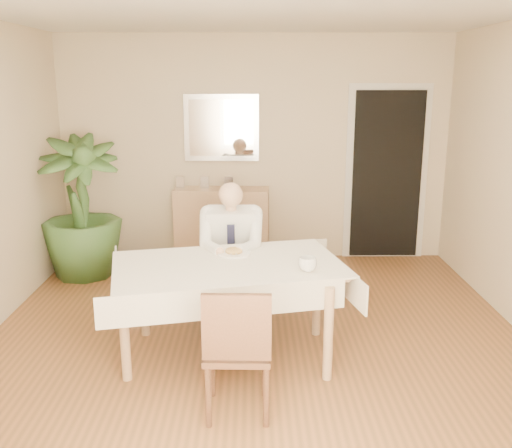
{
  "coord_description": "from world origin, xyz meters",
  "views": [
    {
      "loc": [
        -0.03,
        -4.15,
        2.1
      ],
      "look_at": [
        0.0,
        0.35,
        0.95
      ],
      "focal_mm": 40.0,
      "sensor_mm": 36.0,
      "label": 1
    }
  ],
  "objects_px": {
    "chair_far": "(232,257)",
    "sideboard": "(222,225)",
    "dining_table": "(228,274)",
    "chair_near": "(237,346)",
    "potted_palm": "(80,207)",
    "coffee_mug": "(308,264)",
    "seated_man": "(231,248)"
  },
  "relations": [
    {
      "from": "seated_man",
      "to": "potted_palm",
      "type": "relative_size",
      "value": 0.81
    },
    {
      "from": "seated_man",
      "to": "coffee_mug",
      "type": "height_order",
      "value": "seated_man"
    },
    {
      "from": "chair_near",
      "to": "seated_man",
      "type": "bearing_deg",
      "value": 94.85
    },
    {
      "from": "sideboard",
      "to": "chair_near",
      "type": "bearing_deg",
      "value": -81.95
    },
    {
      "from": "chair_far",
      "to": "seated_man",
      "type": "distance_m",
      "value": 0.34
    },
    {
      "from": "dining_table",
      "to": "sideboard",
      "type": "height_order",
      "value": "sideboard"
    },
    {
      "from": "potted_palm",
      "to": "chair_far",
      "type": "bearing_deg",
      "value": -31.15
    },
    {
      "from": "chair_far",
      "to": "seated_man",
      "type": "xyz_separation_m",
      "value": [
        0.0,
        -0.29,
        0.17
      ]
    },
    {
      "from": "seated_man",
      "to": "chair_near",
      "type": "bearing_deg",
      "value": -86.52
    },
    {
      "from": "dining_table",
      "to": "chair_far",
      "type": "xyz_separation_m",
      "value": [
        0.0,
        0.88,
        -0.14
      ]
    },
    {
      "from": "dining_table",
      "to": "sideboard",
      "type": "relative_size",
      "value": 1.78
    },
    {
      "from": "chair_far",
      "to": "sideboard",
      "type": "distance_m",
      "value": 1.52
    },
    {
      "from": "chair_near",
      "to": "potted_palm",
      "type": "bearing_deg",
      "value": 123.91
    },
    {
      "from": "dining_table",
      "to": "coffee_mug",
      "type": "relative_size",
      "value": 14.83
    },
    {
      "from": "chair_far",
      "to": "chair_near",
      "type": "bearing_deg",
      "value": -81.63
    },
    {
      "from": "chair_near",
      "to": "coffee_mug",
      "type": "xyz_separation_m",
      "value": [
        0.49,
        0.67,
        0.31
      ]
    },
    {
      "from": "chair_far",
      "to": "potted_palm",
      "type": "relative_size",
      "value": 0.61
    },
    {
      "from": "chair_far",
      "to": "sideboard",
      "type": "bearing_deg",
      "value": 101.89
    },
    {
      "from": "dining_table",
      "to": "chair_far",
      "type": "relative_size",
      "value": 2.08
    },
    {
      "from": "coffee_mug",
      "to": "sideboard",
      "type": "relative_size",
      "value": 0.12
    },
    {
      "from": "chair_far",
      "to": "coffee_mug",
      "type": "bearing_deg",
      "value": -55.8
    },
    {
      "from": "chair_far",
      "to": "chair_near",
      "type": "distance_m",
      "value": 1.73
    },
    {
      "from": "chair_near",
      "to": "potted_palm",
      "type": "distance_m",
      "value": 3.25
    },
    {
      "from": "chair_near",
      "to": "coffee_mug",
      "type": "distance_m",
      "value": 0.89
    },
    {
      "from": "chair_near",
      "to": "sideboard",
      "type": "distance_m",
      "value": 3.26
    },
    {
      "from": "dining_table",
      "to": "chair_near",
      "type": "distance_m",
      "value": 0.87
    },
    {
      "from": "sideboard",
      "to": "potted_palm",
      "type": "xyz_separation_m",
      "value": [
        -1.49,
        -0.51,
        0.33
      ]
    },
    {
      "from": "chair_near",
      "to": "coffee_mug",
      "type": "bearing_deg",
      "value": 55.14
    },
    {
      "from": "sideboard",
      "to": "potted_palm",
      "type": "height_order",
      "value": "potted_palm"
    },
    {
      "from": "chair_far",
      "to": "potted_palm",
      "type": "distance_m",
      "value": 1.95
    },
    {
      "from": "potted_palm",
      "to": "dining_table",
      "type": "bearing_deg",
      "value": -48.7
    },
    {
      "from": "dining_table",
      "to": "chair_far",
      "type": "distance_m",
      "value": 0.9
    }
  ]
}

